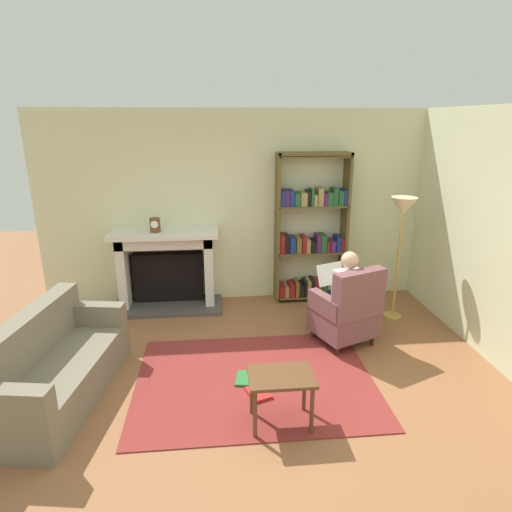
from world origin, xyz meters
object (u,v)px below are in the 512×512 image
object	(u,v)px
fireplace	(167,266)
seated_reader	(342,292)
bookshelf	(311,233)
sofa_floral	(54,369)
floor_lamp	(403,217)
armchair_reading	(347,311)
mantel_clock	(155,225)
side_table	(281,383)

from	to	relation	value
fireplace	seated_reader	bearing A→B (deg)	-29.90
seated_reader	bookshelf	bearing A→B (deg)	-108.04
sofa_floral	floor_lamp	world-z (taller)	floor_lamp
bookshelf	armchair_reading	xyz separation A→B (m)	(0.14, -1.38, -0.58)
mantel_clock	armchair_reading	size ratio (longest dim) A/B	0.20
mantel_clock	seated_reader	bearing A→B (deg)	-26.67
side_table	fireplace	bearing A→B (deg)	114.38
seated_reader	floor_lamp	bearing A→B (deg)	-171.50
bookshelf	fireplace	bearing A→B (deg)	-179.04
armchair_reading	side_table	distance (m)	1.65
side_table	seated_reader	bearing A→B (deg)	56.78
floor_lamp	fireplace	bearing A→B (deg)	166.95
bookshelf	seated_reader	bearing A→B (deg)	-85.71
fireplace	side_table	size ratio (longest dim) A/B	2.66
mantel_clock	floor_lamp	size ratio (longest dim) A/B	0.12
sofa_floral	floor_lamp	size ratio (longest dim) A/B	1.10
floor_lamp	mantel_clock	bearing A→B (deg)	169.16
armchair_reading	mantel_clock	bearing A→B (deg)	-50.69
mantel_clock	seated_reader	world-z (taller)	mantel_clock
armchair_reading	seated_reader	distance (m)	0.23
armchair_reading	floor_lamp	distance (m)	1.43
armchair_reading	side_table	bearing A→B (deg)	31.08
armchair_reading	side_table	size ratio (longest dim) A/B	1.73
fireplace	bookshelf	bearing A→B (deg)	0.96
side_table	floor_lamp	xyz separation A→B (m)	(1.83, 1.96, 0.97)
bookshelf	sofa_floral	world-z (taller)	bookshelf
mantel_clock	bookshelf	world-z (taller)	bookshelf
side_table	floor_lamp	size ratio (longest dim) A/B	0.34
floor_lamp	side_table	bearing A→B (deg)	-132.95
side_table	floor_lamp	world-z (taller)	floor_lamp
fireplace	armchair_reading	distance (m)	2.58
fireplace	seated_reader	xyz separation A→B (m)	(2.15, -1.23, 0.03)
fireplace	sofa_floral	bearing A→B (deg)	-112.13
sofa_floral	side_table	world-z (taller)	sofa_floral
fireplace	seated_reader	distance (m)	2.48
mantel_clock	floor_lamp	xyz separation A→B (m)	(3.14, -0.60, 0.17)
fireplace	mantel_clock	distance (m)	0.64
fireplace	floor_lamp	world-z (taller)	floor_lamp
armchair_reading	floor_lamp	bearing A→B (deg)	-165.20
mantel_clock	seated_reader	distance (m)	2.59
fireplace	sofa_floral	distance (m)	2.28
seated_reader	floor_lamp	size ratio (longest dim) A/B	0.70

